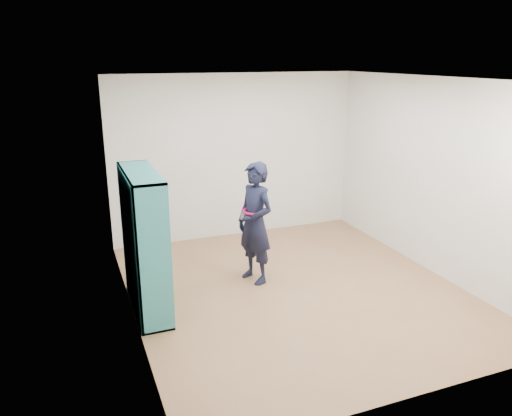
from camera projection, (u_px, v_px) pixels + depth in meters
name	position (u px, v px, depth m)	size (l,w,h in m)	color
floor	(295.00, 290.00, 6.33)	(4.50, 4.50, 0.00)	#8C613F
ceiling	(301.00, 79.00, 5.57)	(4.50, 4.50, 0.00)	white
wall_left	(127.00, 209.00, 5.25)	(0.02, 4.50, 2.60)	silver
wall_right	(433.00, 177.00, 6.65)	(0.02, 4.50, 2.60)	silver
wall_back	(236.00, 157.00, 7.95)	(4.00, 0.02, 2.60)	silver
wall_front	(423.00, 260.00, 3.95)	(4.00, 0.02, 2.60)	silver
bookshelf	(142.00, 245.00, 5.64)	(0.36, 1.23, 1.65)	teal
person	(255.00, 223.00, 6.38)	(0.55, 0.67, 1.59)	black
smartphone	(243.00, 216.00, 6.32)	(0.05, 0.08, 0.12)	silver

